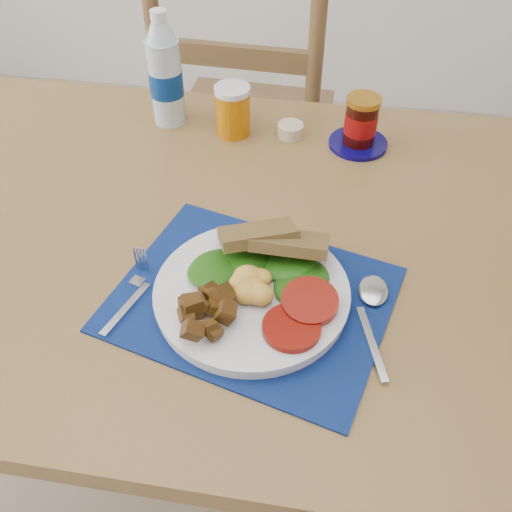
{
  "coord_description": "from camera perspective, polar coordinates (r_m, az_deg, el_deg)",
  "views": [
    {
      "loc": [
        0.22,
        -0.51,
        1.4
      ],
      "look_at": [
        0.13,
        0.09,
        0.8
      ],
      "focal_mm": 40.0,
      "sensor_mm": 36.0,
      "label": 1
    }
  ],
  "objects": [
    {
      "name": "breakfast_plate",
      "position": [
        0.85,
        -0.86,
        -3.47
      ],
      "size": [
        0.29,
        0.29,
        0.07
      ],
      "rotation": [
        0.0,
        0.0,
        0.23
      ],
      "color": "silver",
      "rests_on": "placemat"
    },
    {
      "name": "table",
      "position": [
        1.05,
        -5.82,
        -0.36
      ],
      "size": [
        1.4,
        0.9,
        0.75
      ],
      "color": "brown",
      "rests_on": "ground"
    },
    {
      "name": "spoon",
      "position": [
        0.87,
        11.58,
        -4.91
      ],
      "size": [
        0.05,
        0.19,
        0.01
      ],
      "rotation": [
        0.0,
        0.0,
        0.29
      ],
      "color": "#B2B5BA",
      "rests_on": "placemat"
    },
    {
      "name": "jam_on_saucer",
      "position": [
        1.17,
        10.41,
        12.76
      ],
      "size": [
        0.12,
        0.12,
        0.11
      ],
      "color": "#08044A",
      "rests_on": "table"
    },
    {
      "name": "chair_far",
      "position": [
        1.65,
        -1.03,
        16.06
      ],
      "size": [
        0.48,
        0.46,
        1.23
      ],
      "rotation": [
        0.0,
        0.0,
        3.1
      ],
      "color": "#502F1D",
      "rests_on": "ground"
    },
    {
      "name": "placemat",
      "position": [
        0.87,
        -0.42,
        -4.29
      ],
      "size": [
        0.47,
        0.41,
        0.0
      ],
      "primitive_type": "cube",
      "rotation": [
        0.0,
        0.0,
        -0.26
      ],
      "color": "#040531",
      "rests_on": "table"
    },
    {
      "name": "water_bottle",
      "position": [
        1.22,
        -9.05,
        17.4
      ],
      "size": [
        0.07,
        0.07,
        0.24
      ],
      "color": "#ADBFCC",
      "rests_on": "table"
    },
    {
      "name": "juice_glass",
      "position": [
        1.2,
        -2.33,
        14.21
      ],
      "size": [
        0.07,
        0.07,
        0.1
      ],
      "primitive_type": "cylinder",
      "color": "#B66204",
      "rests_on": "table"
    },
    {
      "name": "ramekin",
      "position": [
        1.21,
        3.45,
        12.46
      ],
      "size": [
        0.05,
        0.05,
        0.03
      ],
      "primitive_type": "cylinder",
      "color": "beige",
      "rests_on": "table"
    },
    {
      "name": "fork",
      "position": [
        0.89,
        -12.17,
        -3.44
      ],
      "size": [
        0.05,
        0.16,
        0.0
      ],
      "rotation": [
        0.0,
        0.0,
        -0.32
      ],
      "color": "#B2B5BA",
      "rests_on": "placemat"
    }
  ]
}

